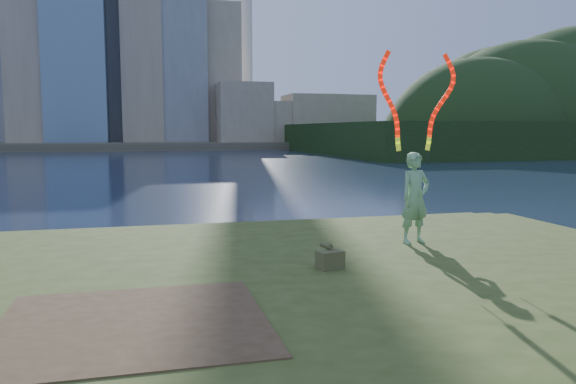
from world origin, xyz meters
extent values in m
plane|color=#18243C|center=(0.00, 0.00, 0.00)|extent=(320.00, 320.00, 0.00)
cube|color=#374719|center=(0.00, -2.50, 0.15)|extent=(20.00, 18.00, 0.30)
cube|color=#374719|center=(0.00, -2.20, 0.40)|extent=(17.00, 15.00, 0.30)
cube|color=#374719|center=(0.00, -2.00, 0.65)|extent=(14.00, 12.00, 0.30)
cube|color=#47331E|center=(-2.20, -3.20, 0.81)|extent=(3.20, 3.00, 0.02)
cube|color=#494435|center=(0.00, 95.00, 0.60)|extent=(320.00, 40.00, 1.20)
cube|color=black|center=(55.00, 60.00, 2.00)|extent=(70.00, 42.00, 4.00)
imported|color=#1C7220|center=(3.38, 0.43, 1.74)|extent=(0.77, 0.59, 1.89)
cylinder|color=black|center=(3.01, 0.48, 2.58)|extent=(0.02, 0.02, 0.30)
cylinder|color=black|center=(3.75, 0.65, 2.58)|extent=(0.02, 0.02, 0.30)
cube|color=#434423|center=(0.98, -1.21, 0.95)|extent=(0.48, 0.38, 0.31)
cylinder|color=#434423|center=(0.98, -1.01, 1.16)|extent=(0.17, 0.30, 0.10)
camera|label=1|loc=(-2.02, -10.05, 3.14)|focal=35.00mm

